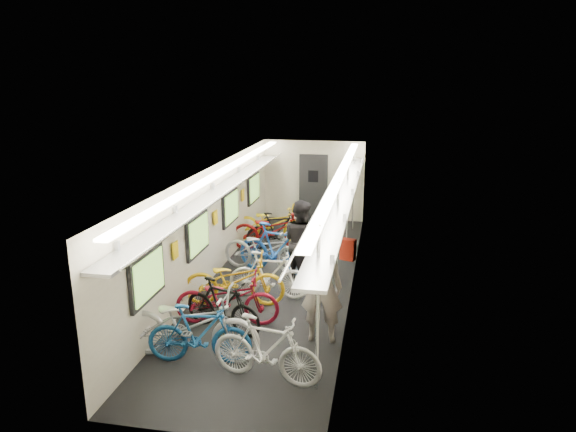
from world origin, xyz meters
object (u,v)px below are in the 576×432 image
at_px(bicycle_0, 189,324).
at_px(backpack, 348,249).
at_px(bicycle_1, 199,334).
at_px(passenger_near, 322,288).
at_px(passenger_mid, 301,241).

relative_size(bicycle_0, backpack, 5.79).
bearing_deg(bicycle_1, passenger_near, -66.00).
xyz_separation_m(bicycle_1, passenger_mid, (0.99, 3.49, 0.41)).
distance_m(bicycle_1, passenger_near, 2.05).
height_order(bicycle_0, passenger_near, passenger_near).
relative_size(bicycle_0, passenger_mid, 1.25).
relative_size(bicycle_1, backpack, 4.18).
distance_m(passenger_near, passenger_mid, 2.57).
bearing_deg(passenger_near, backpack, -113.61).
bearing_deg(passenger_mid, backpack, 169.99).
height_order(passenger_near, passenger_mid, passenger_near).
bearing_deg(passenger_mid, bicycle_1, 118.95).
relative_size(bicycle_1, passenger_near, 0.85).
bearing_deg(passenger_near, passenger_mid, -77.45).
bearing_deg(bicycle_0, backpack, -50.55).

